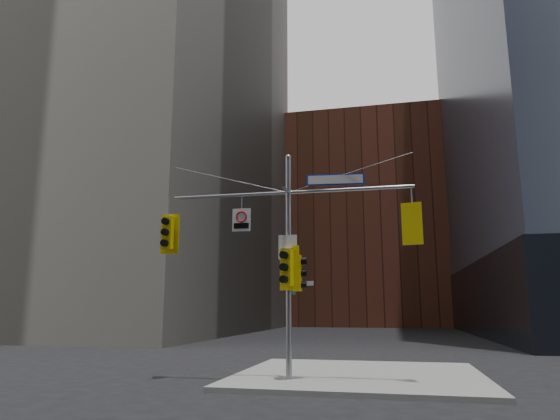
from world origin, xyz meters
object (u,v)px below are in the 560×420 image
at_px(signal_assembly, 288,240).
at_px(traffic_light_pole_side, 299,273).
at_px(regulatory_sign_arm, 241,219).
at_px(traffic_light_east_arm, 413,224).
at_px(street_sign_blade, 335,180).
at_px(traffic_light_pole_front, 287,268).
at_px(traffic_light_west_arm, 168,233).

height_order(signal_assembly, traffic_light_pole_side, signal_assembly).
bearing_deg(regulatory_sign_arm, signal_assembly, -1.96).
xyz_separation_m(signal_assembly, traffic_light_east_arm, (3.90, 0.00, 0.38)).
bearing_deg(street_sign_blade, traffic_light_pole_front, -176.10).
xyz_separation_m(traffic_light_east_arm, traffic_light_pole_side, (-3.57, 0.01, -1.43)).
bearing_deg(regulatory_sign_arm, street_sign_blade, -2.26).
bearing_deg(street_sign_blade, traffic_light_west_arm, 173.94).
height_order(traffic_light_east_arm, traffic_light_pole_side, traffic_light_east_arm).
distance_m(traffic_light_east_arm, traffic_light_pole_front, 4.11).
bearing_deg(traffic_light_pole_side, signal_assembly, 89.60).
bearing_deg(regulatory_sign_arm, traffic_light_west_arm, 176.57).
bearing_deg(traffic_light_east_arm, street_sign_blade, 12.59).
bearing_deg(traffic_light_east_arm, traffic_light_pole_side, 12.52).
bearing_deg(regulatory_sign_arm, traffic_light_east_arm, -2.47).
distance_m(traffic_light_pole_side, regulatory_sign_arm, 2.63).
bearing_deg(traffic_light_east_arm, regulatory_sign_arm, 12.87).
distance_m(signal_assembly, traffic_light_pole_side, 1.10).
distance_m(street_sign_blade, regulatory_sign_arm, 3.35).
bearing_deg(traffic_light_pole_front, traffic_light_pole_side, 54.11).
relative_size(traffic_light_west_arm, street_sign_blade, 0.74).
bearing_deg(signal_assembly, traffic_light_pole_side, 1.51).
xyz_separation_m(signal_assembly, traffic_light_west_arm, (-4.22, 0.01, 0.38)).
bearing_deg(traffic_light_pole_side, traffic_light_pole_front, 128.27).
bearing_deg(traffic_light_pole_front, traffic_light_west_arm, -169.87).
distance_m(traffic_light_west_arm, traffic_light_pole_front, 4.42).
distance_m(traffic_light_pole_front, street_sign_blade, 3.23).
distance_m(signal_assembly, street_sign_blade, 2.48).
height_order(traffic_light_pole_front, street_sign_blade, street_sign_blade).
distance_m(traffic_light_west_arm, traffic_light_east_arm, 8.12).
bearing_deg(traffic_light_pole_side, traffic_light_west_arm, 88.03).
bearing_deg(traffic_light_pole_front, regulatory_sign_arm, -174.90).
height_order(traffic_light_east_arm, regulatory_sign_arm, regulatory_sign_arm).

